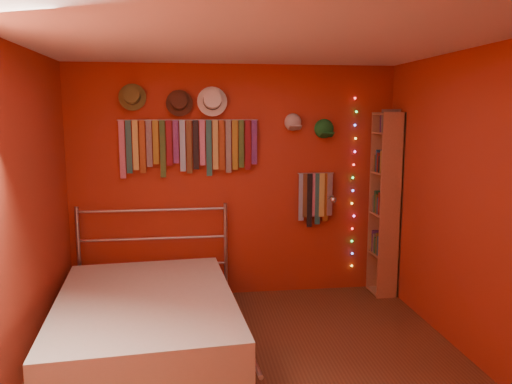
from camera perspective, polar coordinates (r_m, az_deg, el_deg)
name	(u,v)px	position (r m, az deg, el deg)	size (l,w,h in m)	color
ground	(257,372)	(4.12, 0.09, -19.85)	(3.50, 3.50, 0.00)	brown
back_wall	(235,182)	(5.40, -2.42, 1.12)	(3.50, 0.02, 2.50)	maroon
right_wall	(477,208)	(4.28, 23.99, -1.71)	(0.02, 3.50, 2.50)	maroon
left_wall	(7,221)	(3.86, -26.61, -2.98)	(0.02, 3.50, 2.50)	maroon
ceiling	(257,39)	(3.65, 0.10, 17.07)	(3.50, 3.50, 0.02)	white
tie_rack	(189,144)	(5.27, -7.70, 5.44)	(1.45, 0.03, 0.60)	#A9A9AE
small_tie_rack	(315,196)	(5.51, 6.81, -0.46)	(0.40, 0.03, 0.60)	#A9A9AE
fedora_olive	(132,96)	(5.26, -14.00, 10.58)	(0.28, 0.15, 0.27)	brown
fedora_brown	(179,102)	(5.23, -8.76, 10.11)	(0.28, 0.15, 0.27)	#412417
fedora_white	(212,100)	(5.24, -5.01, 10.38)	(0.31, 0.17, 0.31)	white
cap_white	(293,122)	(5.39, 4.23, 7.95)	(0.18, 0.23, 0.18)	beige
cap_green	(324,129)	(5.47, 7.78, 7.17)	(0.19, 0.24, 0.19)	#186D29
fairy_lights	(354,184)	(5.64, 11.09, 0.88)	(0.05, 0.02, 1.90)	#FF3333
reading_lamp	(332,199)	(5.40, 8.72, -0.83)	(0.07, 0.29, 0.09)	#A9A9AE
bookshelf	(388,203)	(5.62, 14.88, -1.26)	(0.25, 0.34, 2.00)	#986544
bed	(146,319)	(4.51, -12.42, -14.03)	(1.72, 2.20, 1.04)	#A9A9AE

